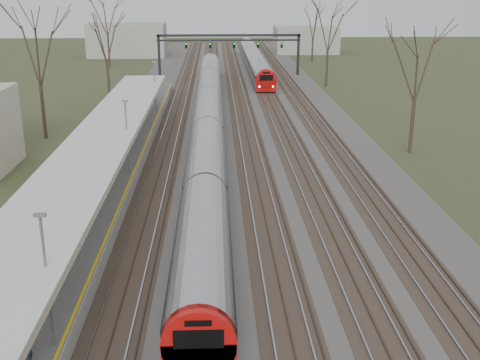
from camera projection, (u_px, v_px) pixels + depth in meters
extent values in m
cube|color=#474442|center=(234.00, 119.00, 60.93)|extent=(24.00, 160.00, 0.10)
cube|color=#4C3828|center=(174.00, 120.00, 60.69)|extent=(2.60, 160.00, 0.06)
cube|color=gray|center=(167.00, 119.00, 60.64)|extent=(0.07, 160.00, 0.12)
cube|color=gray|center=(182.00, 119.00, 60.69)|extent=(0.07, 160.00, 0.12)
cube|color=#4C3828|center=(209.00, 119.00, 60.82)|extent=(2.60, 160.00, 0.06)
cube|color=gray|center=(202.00, 119.00, 60.77)|extent=(0.07, 160.00, 0.12)
cube|color=gray|center=(216.00, 119.00, 60.83)|extent=(0.07, 160.00, 0.12)
cube|color=#4C3828|center=(244.00, 119.00, 60.96)|extent=(2.60, 160.00, 0.06)
cube|color=gray|center=(237.00, 118.00, 60.91)|extent=(0.07, 160.00, 0.12)
cube|color=gray|center=(251.00, 118.00, 60.97)|extent=(0.07, 160.00, 0.12)
cube|color=#4C3828|center=(278.00, 119.00, 61.10)|extent=(2.60, 160.00, 0.06)
cube|color=gray|center=(271.00, 118.00, 61.05)|extent=(0.07, 160.00, 0.12)
cube|color=gray|center=(285.00, 118.00, 61.11)|extent=(0.07, 160.00, 0.12)
cube|color=#4C3828|center=(312.00, 118.00, 61.24)|extent=(2.60, 160.00, 0.06)
cube|color=gray|center=(305.00, 118.00, 61.19)|extent=(0.07, 160.00, 0.12)
cube|color=gray|center=(319.00, 118.00, 61.24)|extent=(0.07, 160.00, 0.12)
cube|color=#9E9B93|center=(117.00, 167.00, 43.84)|extent=(3.50, 69.00, 1.00)
cylinder|color=slate|center=(42.00, 259.00, 24.71)|extent=(0.14, 0.14, 3.00)
cylinder|color=slate|center=(82.00, 194.00, 32.30)|extent=(0.14, 0.14, 3.00)
cylinder|color=slate|center=(107.00, 153.00, 39.89)|extent=(0.14, 0.14, 3.00)
cylinder|color=slate|center=(124.00, 126.00, 47.48)|extent=(0.14, 0.14, 3.00)
cylinder|color=slate|center=(137.00, 106.00, 55.07)|extent=(0.14, 0.14, 3.00)
cube|color=silver|center=(103.00, 134.00, 38.45)|extent=(4.10, 50.00, 0.12)
cube|color=beige|center=(103.00, 137.00, 38.51)|extent=(4.10, 50.00, 0.25)
cube|color=black|center=(159.00, 56.00, 88.08)|extent=(0.35, 0.35, 6.00)
cube|color=black|center=(298.00, 55.00, 88.88)|extent=(0.35, 0.35, 6.00)
cube|color=black|center=(229.00, 35.00, 87.57)|extent=(21.00, 0.35, 0.35)
cube|color=black|center=(229.00, 40.00, 87.79)|extent=(21.00, 0.25, 0.25)
cube|color=black|center=(186.00, 45.00, 87.57)|extent=(0.32, 0.22, 0.85)
sphere|color=#0CFF19|center=(186.00, 44.00, 87.36)|extent=(0.16, 0.16, 0.16)
cube|color=black|center=(210.00, 45.00, 87.71)|extent=(0.32, 0.22, 0.85)
sphere|color=#0CFF19|center=(210.00, 44.00, 87.50)|extent=(0.16, 0.16, 0.16)
cube|color=black|center=(234.00, 45.00, 87.85)|extent=(0.32, 0.22, 0.85)
sphere|color=#0CFF19|center=(234.00, 44.00, 87.64)|extent=(0.16, 0.16, 0.16)
cube|color=black|center=(258.00, 45.00, 87.99)|extent=(0.32, 0.22, 0.85)
sphere|color=#0CFF19|center=(258.00, 44.00, 87.77)|extent=(0.16, 0.16, 0.16)
cube|color=black|center=(282.00, 45.00, 88.12)|extent=(0.32, 0.22, 0.85)
sphere|color=#0CFF19|center=(282.00, 43.00, 87.91)|extent=(0.16, 0.16, 0.16)
cylinder|color=#2D231C|center=(43.00, 112.00, 52.87)|extent=(0.30, 0.30, 4.95)
cylinder|color=#2D231C|center=(412.00, 126.00, 48.46)|extent=(0.30, 0.30, 4.50)
cube|color=#9C9EA6|center=(209.00, 120.00, 55.97)|extent=(2.55, 75.00, 1.60)
cylinder|color=#9C9EA6|center=(208.00, 113.00, 55.77)|extent=(2.60, 74.70, 2.60)
cube|color=black|center=(208.00, 112.00, 55.74)|extent=(2.62, 74.40, 0.55)
cube|color=red|center=(199.00, 360.00, 20.51)|extent=(2.55, 0.50, 1.50)
cylinder|color=red|center=(199.00, 342.00, 20.33)|extent=(2.60, 0.60, 2.60)
cube|color=black|center=(199.00, 339.00, 19.98)|extent=(1.70, 0.12, 0.70)
cube|color=black|center=(209.00, 130.00, 56.26)|extent=(1.80, 74.00, 0.35)
cube|color=#9C9EA6|center=(255.00, 62.00, 96.03)|extent=(2.55, 45.00, 1.60)
cylinder|color=#9C9EA6|center=(255.00, 58.00, 95.83)|extent=(2.60, 44.70, 2.60)
cube|color=black|center=(255.00, 57.00, 95.80)|extent=(2.62, 44.40, 0.55)
cube|color=red|center=(266.00, 85.00, 74.80)|extent=(2.55, 0.50, 1.50)
cylinder|color=red|center=(266.00, 80.00, 74.62)|extent=(2.60, 0.60, 2.60)
cube|color=black|center=(266.00, 78.00, 74.27)|extent=(1.70, 0.12, 0.70)
sphere|color=white|center=(259.00, 87.00, 74.61)|extent=(0.22, 0.22, 0.22)
sphere|color=white|center=(273.00, 87.00, 74.67)|extent=(0.22, 0.22, 0.22)
cube|color=black|center=(254.00, 68.00, 96.32)|extent=(1.80, 44.00, 0.35)
imported|color=#27304D|center=(27.00, 347.00, 19.86)|extent=(0.45, 0.65, 1.70)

